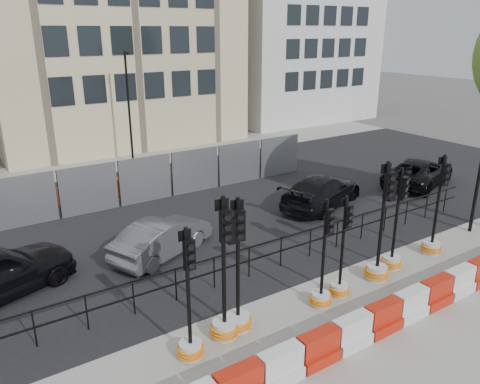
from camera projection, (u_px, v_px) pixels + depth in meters
ground at (306, 283)px, 13.73m from camera, size 120.00×120.00×0.00m
sidewalk_near at (387, 335)px, 11.36m from camera, size 40.00×6.00×0.02m
road at (193, 210)px, 19.24m from camera, size 40.00×14.00×0.03m
sidewalk_far at (118, 161)px, 26.35m from camera, size 40.00×4.00×0.02m
building_white at (291, 17)px, 37.28m from camera, size 12.00×9.06×16.00m
kerb_railing at (281, 247)px, 14.45m from camera, size 18.00×0.04×1.00m
heras_fencing at (155, 179)px, 20.90m from camera, size 14.33×1.72×2.00m
lamp_post_far at (129, 106)px, 24.75m from camera, size 0.12×0.56×6.00m
barrier_row at (382, 319)px, 11.40m from camera, size 13.60×0.50×0.80m
traffic_signal_a at (190, 332)px, 10.40m from camera, size 0.63×0.63×3.20m
traffic_signal_b at (225, 306)px, 11.03m from camera, size 0.71×0.71×3.62m
traffic_signal_c at (238, 304)px, 11.36m from camera, size 0.69×0.69×3.49m
traffic_signal_d at (322, 282)px, 12.37m from camera, size 0.60×0.60×3.04m
traffic_signal_e at (341, 276)px, 12.89m from camera, size 0.58×0.58×2.94m
traffic_signal_f at (379, 253)px, 13.65m from camera, size 0.72×0.72×3.64m
traffic_signal_g at (393, 249)px, 14.35m from camera, size 0.64×0.64×3.25m
traffic_signal_h at (434, 234)px, 15.31m from camera, size 0.67×0.67×3.38m
car_b at (162, 237)px, 15.25m from camera, size 4.11×4.74×1.24m
car_c at (322, 191)px, 19.51m from camera, size 4.72×5.73×1.32m
car_d at (419, 172)px, 22.22m from camera, size 4.66×5.77×1.28m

